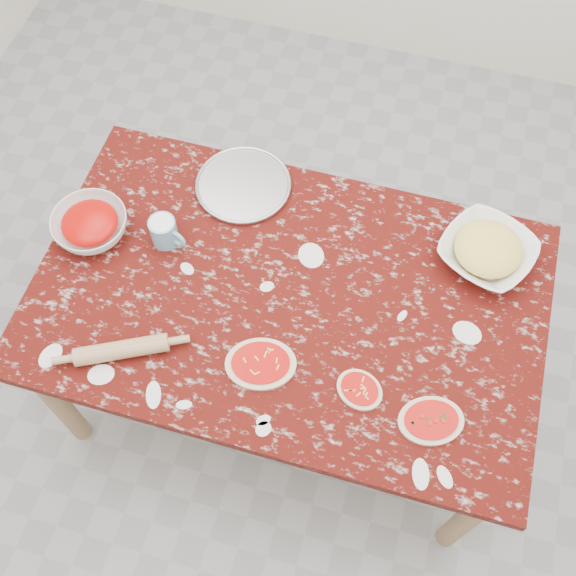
# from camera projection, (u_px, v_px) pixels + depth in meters

# --- Properties ---
(ground) EXTENTS (4.00, 4.00, 0.00)m
(ground) POSITION_uv_depth(u_px,v_px,m) (288.00, 382.00, 2.82)
(ground) COLOR gray
(worktable) EXTENTS (1.60, 1.00, 0.75)m
(worktable) POSITION_uv_depth(u_px,v_px,m) (288.00, 308.00, 2.24)
(worktable) COLOR #3D0B07
(worktable) RESTS_ON ground
(pizza_tray) EXTENTS (0.42, 0.42, 0.01)m
(pizza_tray) POSITION_uv_depth(u_px,v_px,m) (243.00, 186.00, 2.36)
(pizza_tray) COLOR #B2B2B7
(pizza_tray) RESTS_ON worktable
(sauce_bowl) EXTENTS (0.26, 0.26, 0.08)m
(sauce_bowl) POSITION_uv_depth(u_px,v_px,m) (91.00, 226.00, 2.24)
(sauce_bowl) COLOR white
(sauce_bowl) RESTS_ON worktable
(cheese_bowl) EXTENTS (0.38, 0.38, 0.07)m
(cheese_bowl) POSITION_uv_depth(u_px,v_px,m) (487.00, 252.00, 2.20)
(cheese_bowl) COLOR white
(cheese_bowl) RESTS_ON worktable
(flour_mug) EXTENTS (0.13, 0.09, 0.10)m
(flour_mug) POSITION_uv_depth(u_px,v_px,m) (165.00, 232.00, 2.22)
(flour_mug) COLOR #69A4BF
(flour_mug) RESTS_ON worktable
(pizza_left) EXTENTS (0.25, 0.22, 0.02)m
(pizza_left) POSITION_uv_depth(u_px,v_px,m) (261.00, 364.00, 2.04)
(pizza_left) COLOR beige
(pizza_left) RESTS_ON worktable
(pizza_mid) EXTENTS (0.17, 0.16, 0.02)m
(pizza_mid) POSITION_uv_depth(u_px,v_px,m) (359.00, 390.00, 2.00)
(pizza_mid) COLOR beige
(pizza_mid) RESTS_ON worktable
(pizza_right) EXTENTS (0.23, 0.21, 0.02)m
(pizza_right) POSITION_uv_depth(u_px,v_px,m) (431.00, 421.00, 1.96)
(pizza_right) COLOR beige
(pizza_right) RESTS_ON worktable
(rolling_pin) EXTENTS (0.27, 0.17, 0.06)m
(rolling_pin) POSITION_uv_depth(u_px,v_px,m) (122.00, 350.00, 2.04)
(rolling_pin) COLOR tan
(rolling_pin) RESTS_ON worktable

